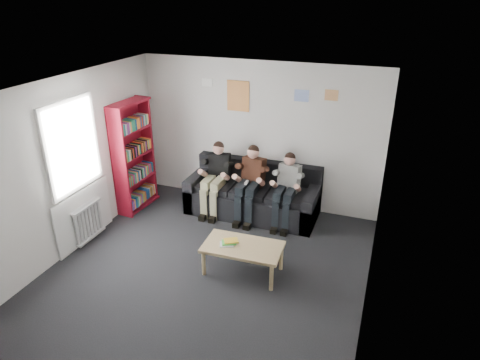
# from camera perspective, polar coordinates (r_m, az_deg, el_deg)

# --- Properties ---
(room_shell) EXTENTS (5.00, 5.00, 5.00)m
(room_shell) POSITION_cam_1_polar(r_m,az_deg,el_deg) (5.71, -5.24, -1.57)
(room_shell) COLOR black
(room_shell) RESTS_ON ground
(sofa) EXTENTS (2.36, 0.97, 0.91)m
(sofa) POSITION_cam_1_polar(r_m,az_deg,el_deg) (7.86, 1.78, -2.16)
(sofa) COLOR black
(sofa) RESTS_ON ground
(bookshelf) EXTENTS (0.30, 0.91, 2.03)m
(bookshelf) POSITION_cam_1_polar(r_m,az_deg,el_deg) (8.04, -13.93, 3.09)
(bookshelf) COLOR maroon
(bookshelf) RESTS_ON ground
(coffee_table) EXTENTS (1.13, 0.62, 0.45)m
(coffee_table) POSITION_cam_1_polar(r_m,az_deg,el_deg) (6.23, 0.38, -9.17)
(coffee_table) COLOR tan
(coffee_table) RESTS_ON ground
(game_cases) EXTENTS (0.24, 0.21, 0.05)m
(game_cases) POSITION_cam_1_polar(r_m,az_deg,el_deg) (6.23, -1.49, -8.32)
(game_cases) COLOR silver
(game_cases) RESTS_ON coffee_table
(person_left) EXTENTS (0.38, 0.81, 1.32)m
(person_left) POSITION_cam_1_polar(r_m,az_deg,el_deg) (7.75, -3.30, 0.21)
(person_left) COLOR black
(person_left) RESTS_ON sofa
(person_middle) EXTENTS (0.39, 0.83, 1.33)m
(person_middle) POSITION_cam_1_polar(r_m,az_deg,el_deg) (7.53, 1.31, -0.47)
(person_middle) COLOR #512A1B
(person_middle) RESTS_ON sofa
(person_right) EXTENTS (0.36, 0.77, 1.28)m
(person_right) POSITION_cam_1_polar(r_m,az_deg,el_deg) (7.37, 6.16, -1.35)
(person_right) COLOR white
(person_right) RESTS_ON sofa
(radiator) EXTENTS (0.10, 0.64, 0.60)m
(radiator) POSITION_cam_1_polar(r_m,az_deg,el_deg) (7.41, -19.55, -5.26)
(radiator) COLOR silver
(radiator) RESTS_ON ground
(window) EXTENTS (0.05, 1.30, 2.36)m
(window) POSITION_cam_1_polar(r_m,az_deg,el_deg) (7.16, -20.76, -0.41)
(window) COLOR white
(window) RESTS_ON room_shell
(poster_large) EXTENTS (0.42, 0.01, 0.55)m
(poster_large) POSITION_cam_1_polar(r_m,az_deg,el_deg) (7.79, -0.25, 11.14)
(poster_large) COLOR #E5C950
(poster_large) RESTS_ON room_shell
(poster_blue) EXTENTS (0.25, 0.01, 0.20)m
(poster_blue) POSITION_cam_1_polar(r_m,az_deg,el_deg) (7.46, 8.21, 11.06)
(poster_blue) COLOR #4373E6
(poster_blue) RESTS_ON room_shell
(poster_pink) EXTENTS (0.22, 0.01, 0.18)m
(poster_pink) POSITION_cam_1_polar(r_m,az_deg,el_deg) (7.36, 12.10, 11.00)
(poster_pink) COLOR #C03C6C
(poster_pink) RESTS_ON room_shell
(poster_sign) EXTENTS (0.20, 0.01, 0.14)m
(poster_sign) POSITION_cam_1_polar(r_m,az_deg,el_deg) (7.98, -4.40, 12.85)
(poster_sign) COLOR white
(poster_sign) RESTS_ON room_shell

